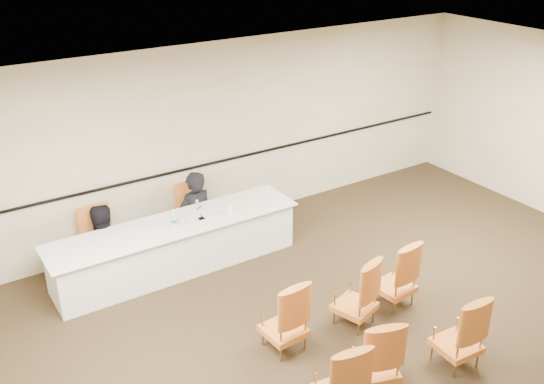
% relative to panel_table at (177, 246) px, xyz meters
% --- Properties ---
extents(floor, '(10.00, 10.00, 0.00)m').
position_rel_panel_table_xyz_m(floor, '(1.06, -3.05, -0.37)').
color(floor, black).
rests_on(floor, ground).
extents(ceiling, '(10.00, 10.00, 0.00)m').
position_rel_panel_table_xyz_m(ceiling, '(1.06, -3.05, 2.63)').
color(ceiling, white).
rests_on(ceiling, ground).
extents(wall_back, '(10.00, 0.04, 3.00)m').
position_rel_panel_table_xyz_m(wall_back, '(1.06, 0.95, 1.13)').
color(wall_back, beige).
rests_on(wall_back, ground).
extents(wall_rail, '(9.80, 0.04, 0.03)m').
position_rel_panel_table_xyz_m(wall_rail, '(1.06, 0.91, 0.73)').
color(wall_rail, black).
rests_on(wall_rail, wall_back).
extents(panel_table, '(3.66, 0.85, 0.73)m').
position_rel_panel_table_xyz_m(panel_table, '(0.00, 0.00, 0.00)').
color(panel_table, silver).
rests_on(panel_table, ground).
extents(panelist_main, '(0.65, 0.47, 1.66)m').
position_rel_panel_table_xyz_m(panelist_main, '(0.57, 0.55, -0.00)').
color(panelist_main, black).
rests_on(panelist_main, ground).
extents(panelist_main_chair, '(0.50, 0.50, 0.95)m').
position_rel_panel_table_xyz_m(panelist_main_chair, '(0.57, 0.55, 0.11)').
color(panelist_main_chair, '#C76A23').
rests_on(panelist_main_chair, ground).
extents(panelist_second, '(0.83, 0.68, 1.60)m').
position_rel_panel_table_xyz_m(panelist_second, '(-0.92, 0.55, -0.14)').
color(panelist_second, black).
rests_on(panelist_second, ground).
extents(panelist_second_chair, '(0.50, 0.50, 0.95)m').
position_rel_panel_table_xyz_m(panelist_second_chair, '(-0.92, 0.55, 0.11)').
color(panelist_second_chair, '#C76A23').
rests_on(panelist_second_chair, ground).
extents(papers, '(0.34, 0.28, 0.00)m').
position_rel_panel_table_xyz_m(papers, '(0.32, -0.09, 0.37)').
color(papers, silver).
rests_on(papers, panel_table).
extents(microphone, '(0.10, 0.19, 0.26)m').
position_rel_panel_table_xyz_m(microphone, '(0.38, -0.08, 0.49)').
color(microphone, black).
rests_on(microphone, panel_table).
extents(water_bottle, '(0.09, 0.09, 0.24)m').
position_rel_panel_table_xyz_m(water_bottle, '(-0.03, -0.03, 0.49)').
color(water_bottle, '#17757F').
rests_on(water_bottle, panel_table).
extents(drinking_glass, '(0.07, 0.07, 0.10)m').
position_rel_panel_table_xyz_m(drinking_glass, '(0.09, -0.08, 0.42)').
color(drinking_glass, silver).
rests_on(drinking_glass, panel_table).
extents(coffee_cup, '(0.09, 0.09, 0.13)m').
position_rel_panel_table_xyz_m(coffee_cup, '(0.81, -0.15, 0.43)').
color(coffee_cup, white).
rests_on(coffee_cup, panel_table).
extents(aud_chair_front_left, '(0.53, 0.53, 0.95)m').
position_rel_panel_table_xyz_m(aud_chair_front_left, '(0.31, -2.30, 0.11)').
color(aud_chair_front_left, '#C76A23').
rests_on(aud_chair_front_left, ground).
extents(aud_chair_front_mid, '(0.63, 0.63, 0.95)m').
position_rel_panel_table_xyz_m(aud_chair_front_mid, '(1.32, -2.39, 0.11)').
color(aud_chair_front_mid, '#C76A23').
rests_on(aud_chair_front_mid, ground).
extents(aud_chair_front_right, '(0.55, 0.55, 0.95)m').
position_rel_panel_table_xyz_m(aud_chair_front_right, '(2.03, -2.34, 0.11)').
color(aud_chair_front_right, '#C76A23').
rests_on(aud_chair_front_right, ground).
extents(aud_chair_back_left, '(0.57, 0.57, 0.95)m').
position_rel_panel_table_xyz_m(aud_chair_back_left, '(0.21, -3.47, 0.11)').
color(aud_chair_back_left, '#C76A23').
rests_on(aud_chair_back_left, ground).
extents(aud_chair_back_mid, '(0.63, 0.63, 0.95)m').
position_rel_panel_table_xyz_m(aud_chair_back_mid, '(0.76, -3.38, 0.11)').
color(aud_chair_back_mid, '#C76A23').
rests_on(aud_chair_back_mid, ground).
extents(aud_chair_back_right, '(0.53, 0.53, 0.95)m').
position_rel_panel_table_xyz_m(aud_chair_back_right, '(1.82, -3.59, 0.11)').
color(aud_chair_back_right, '#C76A23').
rests_on(aud_chair_back_right, ground).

